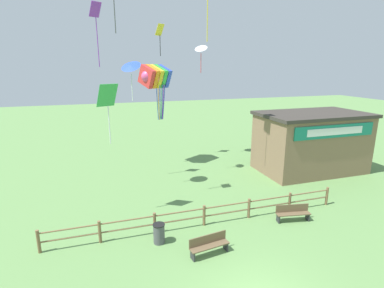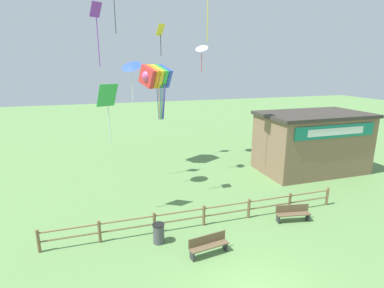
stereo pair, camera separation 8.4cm
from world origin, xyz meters
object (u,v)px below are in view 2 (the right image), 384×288
(park_bench_near_fence, at_px, (208,244))
(kite_rainbow_parafoil, at_px, (156,76))
(kite_purple_streamer, at_px, (97,22))
(park_bench_by_building, at_px, (293,213))
(trash_bin, at_px, (159,233))
(kite_blue_delta, at_px, (131,67))
(kite_green_diamond, at_px, (108,100))
(kite_yellow_diamond, at_px, (160,34))
(kite_white_delta, at_px, (202,49))
(seaside_building, at_px, (311,142))

(park_bench_near_fence, relative_size, kite_rainbow_parafoil, 0.43)
(kite_purple_streamer, bearing_deg, kite_rainbow_parafoil, 34.64)
(park_bench_by_building, height_order, trash_bin, trash_bin)
(park_bench_near_fence, bearing_deg, kite_rainbow_parafoil, 88.45)
(kite_purple_streamer, relative_size, kite_blue_delta, 1.57)
(park_bench_near_fence, xyz_separation_m, kite_purple_streamer, (-3.73, 9.77, 9.98))
(kite_blue_delta, bearing_deg, park_bench_by_building, -42.79)
(park_bench_near_fence, height_order, kite_green_diamond, kite_green_diamond)
(park_bench_by_building, xyz_separation_m, kite_rainbow_parafoil, (-4.85, 11.23, 6.61))
(kite_yellow_diamond, bearing_deg, trash_bin, -103.27)
(kite_rainbow_parafoil, height_order, kite_blue_delta, kite_blue_delta)
(park_bench_by_building, bearing_deg, kite_blue_delta, 137.21)
(park_bench_by_building, height_order, kite_white_delta, kite_white_delta)
(kite_yellow_diamond, height_order, kite_green_diamond, kite_yellow_diamond)
(park_bench_by_building, relative_size, kite_white_delta, 0.80)
(kite_yellow_diamond, distance_m, kite_white_delta, 3.51)
(trash_bin, distance_m, kite_purple_streamer, 13.10)
(seaside_building, distance_m, park_bench_near_fence, 13.72)
(park_bench_by_building, height_order, kite_blue_delta, kite_blue_delta)
(trash_bin, height_order, kite_purple_streamer, kite_purple_streamer)
(kite_yellow_diamond, bearing_deg, kite_white_delta, -7.03)
(kite_white_delta, bearing_deg, kite_yellow_diamond, 172.97)
(park_bench_near_fence, height_order, kite_rainbow_parafoil, kite_rainbow_parafoil)
(kite_purple_streamer, xyz_separation_m, kite_white_delta, (8.13, 3.84, -1.23))
(seaside_building, bearing_deg, park_bench_by_building, -133.56)
(seaside_building, xyz_separation_m, kite_green_diamond, (-14.79, -2.87, 3.95))
(kite_green_diamond, xyz_separation_m, kite_white_delta, (7.97, 8.79, 3.00))
(seaside_building, height_order, kite_yellow_diamond, kite_yellow_diamond)
(seaside_building, bearing_deg, kite_yellow_diamond, 148.01)
(kite_rainbow_parafoil, xyz_separation_m, kite_green_diamond, (-3.92, -7.76, -0.86))
(park_bench_by_building, bearing_deg, seaside_building, 46.44)
(park_bench_by_building, bearing_deg, kite_green_diamond, 158.42)
(seaside_building, distance_m, kite_green_diamond, 15.58)
(seaside_building, bearing_deg, kite_rainbow_parafoil, 155.78)
(kite_rainbow_parafoil, bearing_deg, kite_green_diamond, -116.77)
(park_bench_near_fence, xyz_separation_m, kite_white_delta, (4.40, 13.60, 8.75))
(kite_green_diamond, distance_m, kite_white_delta, 12.24)
(kite_blue_delta, xyz_separation_m, kite_white_delta, (6.38, 5.61, 1.40))
(kite_rainbow_parafoil, relative_size, kite_green_diamond, 1.41)
(park_bench_near_fence, xyz_separation_m, kite_green_diamond, (-3.58, 4.82, 5.74))
(trash_bin, bearing_deg, kite_blue_delta, 91.12)
(kite_white_delta, bearing_deg, kite_purple_streamer, -154.74)
(trash_bin, distance_m, kite_green_diamond, 6.85)
(kite_blue_delta, height_order, kite_white_delta, kite_white_delta)
(kite_white_delta, bearing_deg, seaside_building, -40.93)
(trash_bin, xyz_separation_m, kite_green_diamond, (-1.72, 3.33, 5.74))
(kite_yellow_diamond, bearing_deg, kite_purple_streamer, -138.67)
(kite_green_diamond, relative_size, kite_blue_delta, 1.25)
(trash_bin, relative_size, kite_white_delta, 0.41)
(kite_yellow_diamond, bearing_deg, park_bench_near_fence, -94.46)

